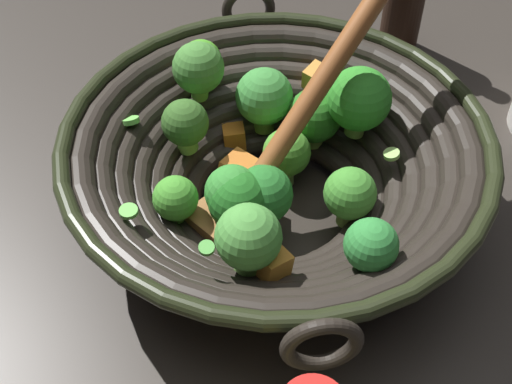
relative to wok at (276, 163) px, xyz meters
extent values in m
plane|color=#332D28|center=(0.00, 0.00, -0.07)|extent=(4.00, 4.00, 0.00)
cylinder|color=black|center=(0.00, 0.00, -0.06)|extent=(0.13, 0.13, 0.01)
torus|color=black|center=(0.00, 0.00, -0.05)|extent=(0.18, 0.18, 0.02)
torus|color=black|center=(0.00, 0.00, -0.04)|extent=(0.21, 0.21, 0.02)
torus|color=black|center=(0.00, 0.00, -0.02)|extent=(0.23, 0.23, 0.02)
torus|color=black|center=(0.00, 0.00, -0.01)|extent=(0.26, 0.26, 0.02)
torus|color=black|center=(0.00, 0.00, 0.00)|extent=(0.29, 0.29, 0.02)
torus|color=black|center=(0.00, 0.00, 0.01)|extent=(0.31, 0.31, 0.02)
torus|color=black|center=(0.00, 0.00, 0.02)|extent=(0.34, 0.34, 0.02)
torus|color=black|center=(0.00, 0.00, 0.03)|extent=(0.36, 0.36, 0.01)
torus|color=black|center=(0.11, 0.16, 0.03)|extent=(0.05, 0.04, 0.05)
torus|color=black|center=(-0.11, -0.16, 0.03)|extent=(0.05, 0.04, 0.05)
cylinder|color=#769F3E|center=(0.07, 0.03, -0.03)|extent=(0.03, 0.03, 0.02)
sphere|color=#2C7321|center=(0.07, 0.03, 0.00)|extent=(0.05, 0.05, 0.05)
cylinder|color=#7B9C43|center=(0.03, -0.06, -0.04)|extent=(0.02, 0.02, 0.02)
sphere|color=#418E2F|center=(0.03, -0.06, -0.01)|extent=(0.04, 0.04, 0.04)
cylinder|color=#69904A|center=(0.01, 0.12, 0.01)|extent=(0.02, 0.02, 0.02)
sphere|color=#469B26|center=(0.01, 0.12, 0.03)|extent=(0.04, 0.04, 0.04)
cylinder|color=#64AA44|center=(-0.09, -0.06, 0.00)|extent=(0.03, 0.03, 0.02)
sphere|color=#4D9A40|center=(-0.09, -0.06, 0.03)|extent=(0.05, 0.05, 0.05)
cylinder|color=#75BD4F|center=(-0.05, 0.00, -0.03)|extent=(0.03, 0.03, 0.02)
sphere|color=#358932|center=(-0.05, 0.00, 0.00)|extent=(0.05, 0.05, 0.05)
cylinder|color=#89C154|center=(-0.03, 0.08, -0.01)|extent=(0.02, 0.02, 0.02)
sphere|color=#346124|center=(-0.03, 0.08, 0.01)|extent=(0.04, 0.04, 0.04)
cylinder|color=#74A23F|center=(0.05, 0.07, -0.03)|extent=(0.02, 0.02, 0.02)
sphere|color=#3B8A3A|center=(0.05, 0.07, 0.01)|extent=(0.05, 0.05, 0.05)
cylinder|color=#56A444|center=(-0.02, -0.12, 0.00)|extent=(0.02, 0.02, 0.02)
sphere|color=#30893A|center=(-0.02, -0.12, 0.03)|extent=(0.04, 0.04, 0.04)
cylinder|color=#7EB352|center=(0.03, 0.02, -0.04)|extent=(0.02, 0.02, 0.02)
sphere|color=#4C972E|center=(0.03, 0.02, -0.02)|extent=(0.04, 0.04, 0.04)
cylinder|color=#79A344|center=(0.09, -0.01, -0.01)|extent=(0.02, 0.02, 0.02)
sphere|color=green|center=(0.09, -0.01, 0.02)|extent=(0.06, 0.06, 0.06)
cylinder|color=#6BA43D|center=(-0.05, -0.01, -0.04)|extent=(0.02, 0.03, 0.03)
sphere|color=#20671E|center=(-0.05, -0.01, 0.00)|extent=(0.05, 0.05, 0.05)
cylinder|color=#80AD55|center=(-0.03, -0.02, -0.03)|extent=(0.03, 0.03, 0.02)
sphere|color=#256F28|center=(-0.03, -0.02, -0.01)|extent=(0.05, 0.05, 0.05)
cylinder|color=#649F3F|center=(-0.09, 0.02, -0.02)|extent=(0.02, 0.02, 0.02)
sphere|color=green|center=(-0.09, 0.02, 0.00)|extent=(0.04, 0.04, 0.04)
cylinder|color=#68B441|center=(0.01, 0.11, 0.01)|extent=(0.02, 0.02, 0.02)
sphere|color=#438335|center=(0.01, 0.11, 0.03)|extent=(0.05, 0.05, 0.05)
cube|color=tan|center=(-0.02, 0.00, -0.04)|extent=(0.05, 0.04, 0.04)
cube|color=#DBAF6B|center=(0.02, 0.12, 0.02)|extent=(0.04, 0.03, 0.03)
cube|color=#C96F20|center=(0.02, 0.08, -0.03)|extent=(0.03, 0.03, 0.02)
cube|color=#C8802C|center=(-0.08, -0.08, 0.00)|extent=(0.03, 0.02, 0.03)
cube|color=orange|center=(-0.01, 0.04, -0.03)|extent=(0.04, 0.04, 0.04)
cube|color=gold|center=(0.10, 0.05, 0.01)|extent=(0.03, 0.03, 0.03)
cylinder|color=#99D166|center=(-0.03, 0.00, -0.03)|extent=(0.02, 0.02, 0.01)
cylinder|color=#99D166|center=(0.08, -0.06, 0.00)|extent=(0.02, 0.02, 0.01)
cylinder|color=#6BC651|center=(-0.13, 0.02, 0.02)|extent=(0.02, 0.02, 0.00)
cylinder|color=#56B247|center=(0.10, -0.02, 0.01)|extent=(0.02, 0.02, 0.01)
cylinder|color=#56B247|center=(-0.08, 0.04, -0.02)|extent=(0.02, 0.02, 0.01)
cylinder|color=#56B247|center=(-0.12, -0.06, 0.04)|extent=(0.02, 0.02, 0.01)
cylinder|color=#99D166|center=(-0.08, -0.07, 0.02)|extent=(0.02, 0.02, 0.01)
cylinder|color=#6BC651|center=(0.05, -0.06, -0.02)|extent=(0.02, 0.02, 0.01)
cylinder|color=#6BC651|center=(-0.07, 0.11, 0.01)|extent=(0.02, 0.02, 0.01)
cylinder|color=#6BC651|center=(0.10, 0.04, 0.00)|extent=(0.02, 0.02, 0.01)
cube|color=brown|center=(-0.05, 0.00, -0.02)|extent=(0.07, 0.06, 0.01)
cylinder|color=#945328|center=(0.09, 0.01, 0.09)|extent=(0.23, 0.04, 0.19)
camera|label=1|loc=(-0.28, -0.30, 0.41)|focal=48.21mm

